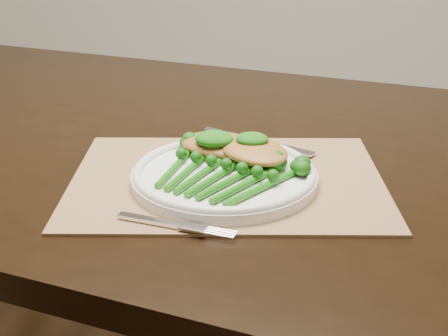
% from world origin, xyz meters
% --- Properties ---
extents(dining_table, '(1.73, 1.16, 0.75)m').
position_xyz_m(dining_table, '(0.08, -0.02, 0.38)').
color(dining_table, black).
rests_on(dining_table, ground).
extents(placemat, '(0.49, 0.40, 0.00)m').
position_xyz_m(placemat, '(0.18, -0.19, 0.75)').
color(placemat, '#906C49').
rests_on(placemat, dining_table).
extents(dinner_plate, '(0.26, 0.26, 0.02)m').
position_xyz_m(dinner_plate, '(0.18, -0.20, 0.77)').
color(dinner_plate, white).
rests_on(dinner_plate, placemat).
extents(knife, '(0.19, 0.09, 0.01)m').
position_xyz_m(knife, '(0.18, -0.04, 0.76)').
color(knife, silver).
rests_on(knife, placemat).
extents(fork, '(0.15, 0.04, 0.00)m').
position_xyz_m(fork, '(0.16, -0.34, 0.76)').
color(fork, silver).
rests_on(fork, placemat).
extents(chicken_fillet_left, '(0.14, 0.11, 0.02)m').
position_xyz_m(chicken_fillet_left, '(0.16, -0.13, 0.78)').
color(chicken_fillet_left, '#AC7332').
rests_on(chicken_fillet_left, dinner_plate).
extents(chicken_fillet_right, '(0.14, 0.14, 0.02)m').
position_xyz_m(chicken_fillet_right, '(0.21, -0.15, 0.79)').
color(chicken_fillet_right, '#AC7332').
rests_on(chicken_fillet_right, dinner_plate).
extents(pesto_dollop_left, '(0.06, 0.05, 0.02)m').
position_xyz_m(pesto_dollop_left, '(0.15, -0.15, 0.80)').
color(pesto_dollop_left, '#104C0A').
rests_on(pesto_dollop_left, chicken_fillet_left).
extents(pesto_dollop_right, '(0.05, 0.04, 0.02)m').
position_xyz_m(pesto_dollop_right, '(0.21, -0.15, 0.80)').
color(pesto_dollop_right, '#104C0A').
rests_on(pesto_dollop_right, chicken_fillet_right).
extents(broccolini_bundle, '(0.21, 0.22, 0.04)m').
position_xyz_m(broccolini_bundle, '(0.17, -0.22, 0.77)').
color(broccolini_bundle, '#15620D').
rests_on(broccolini_bundle, dinner_plate).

